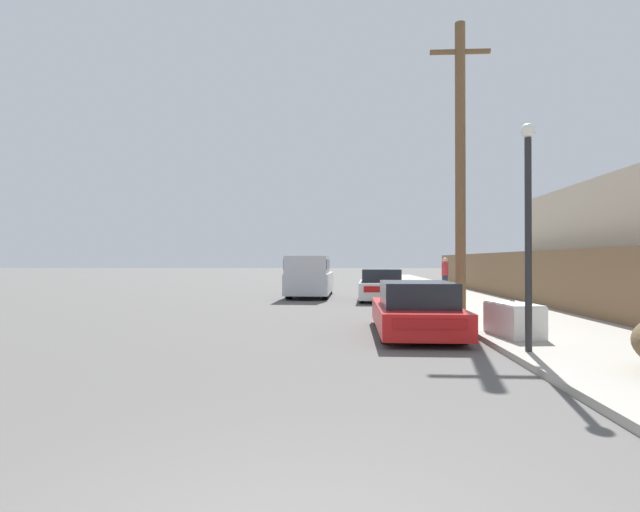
{
  "coord_description": "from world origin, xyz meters",
  "views": [
    {
      "loc": [
        0.31,
        -2.54,
        1.75
      ],
      "look_at": [
        -0.55,
        13.24,
        1.89
      ],
      "focal_mm": 28.0,
      "sensor_mm": 36.0,
      "label": 1
    }
  ],
  "objects_px": {
    "pickup_truck": "(310,277)",
    "utility_pole": "(460,165)",
    "discarded_fridge": "(514,319)",
    "car_parked_mid": "(381,286)",
    "parked_sports_car_red": "(416,310)",
    "pedestrian": "(445,274)",
    "street_lamp": "(528,217)"
  },
  "relations": [
    {
      "from": "parked_sports_car_red",
      "to": "discarded_fridge",
      "type": "bearing_deg",
      "value": -21.67
    },
    {
      "from": "parked_sports_car_red",
      "to": "pedestrian",
      "type": "distance_m",
      "value": 14.65
    },
    {
      "from": "discarded_fridge",
      "to": "pedestrian",
      "type": "height_order",
      "value": "pedestrian"
    },
    {
      "from": "discarded_fridge",
      "to": "car_parked_mid",
      "type": "height_order",
      "value": "car_parked_mid"
    },
    {
      "from": "discarded_fridge",
      "to": "pedestrian",
      "type": "distance_m",
      "value": 15.12
    },
    {
      "from": "parked_sports_car_red",
      "to": "car_parked_mid",
      "type": "bearing_deg",
      "value": 91.18
    },
    {
      "from": "parked_sports_car_red",
      "to": "utility_pole",
      "type": "relative_size",
      "value": 0.51
    },
    {
      "from": "pedestrian",
      "to": "discarded_fridge",
      "type": "bearing_deg",
      "value": -95.48
    },
    {
      "from": "pedestrian",
      "to": "pickup_truck",
      "type": "bearing_deg",
      "value": -159.07
    },
    {
      "from": "utility_pole",
      "to": "pickup_truck",
      "type": "bearing_deg",
      "value": 122.2
    },
    {
      "from": "discarded_fridge",
      "to": "street_lamp",
      "type": "bearing_deg",
      "value": -107.94
    },
    {
      "from": "parked_sports_car_red",
      "to": "car_parked_mid",
      "type": "distance_m",
      "value": 9.83
    },
    {
      "from": "discarded_fridge",
      "to": "utility_pole",
      "type": "distance_m",
      "value": 5.91
    },
    {
      "from": "discarded_fridge",
      "to": "car_parked_mid",
      "type": "xyz_separation_m",
      "value": [
        -2.15,
        10.64,
        0.17
      ]
    },
    {
      "from": "street_lamp",
      "to": "pickup_truck",
      "type": "bearing_deg",
      "value": 109.27
    },
    {
      "from": "pickup_truck",
      "to": "utility_pole",
      "type": "height_order",
      "value": "utility_pole"
    },
    {
      "from": "parked_sports_car_red",
      "to": "car_parked_mid",
      "type": "height_order",
      "value": "car_parked_mid"
    },
    {
      "from": "pickup_truck",
      "to": "street_lamp",
      "type": "distance_m",
      "value": 15.3
    },
    {
      "from": "discarded_fridge",
      "to": "pedestrian",
      "type": "xyz_separation_m",
      "value": [
        1.44,
        15.04,
        0.57
      ]
    },
    {
      "from": "utility_pole",
      "to": "pedestrian",
      "type": "relative_size",
      "value": 4.97
    },
    {
      "from": "discarded_fridge",
      "to": "pickup_truck",
      "type": "distance_m",
      "value": 13.56
    },
    {
      "from": "street_lamp",
      "to": "pedestrian",
      "type": "xyz_separation_m",
      "value": [
        1.81,
        16.98,
        -1.49
      ]
    },
    {
      "from": "car_parked_mid",
      "to": "utility_pole",
      "type": "bearing_deg",
      "value": -70.5
    },
    {
      "from": "pickup_truck",
      "to": "street_lamp",
      "type": "xyz_separation_m",
      "value": [
        5.02,
        -14.37,
        1.57
      ]
    },
    {
      "from": "parked_sports_car_red",
      "to": "street_lamp",
      "type": "distance_m",
      "value": 3.75
    },
    {
      "from": "parked_sports_car_red",
      "to": "pickup_truck",
      "type": "height_order",
      "value": "pickup_truck"
    },
    {
      "from": "discarded_fridge",
      "to": "utility_pole",
      "type": "bearing_deg",
      "value": 85.55
    },
    {
      "from": "car_parked_mid",
      "to": "utility_pole",
      "type": "relative_size",
      "value": 0.48
    },
    {
      "from": "discarded_fridge",
      "to": "parked_sports_car_red",
      "type": "bearing_deg",
      "value": 150.83
    },
    {
      "from": "parked_sports_car_red",
      "to": "utility_pole",
      "type": "distance_m",
      "value": 5.58
    },
    {
      "from": "pickup_truck",
      "to": "utility_pole",
      "type": "xyz_separation_m",
      "value": [
        5.19,
        -8.25,
        3.68
      ]
    },
    {
      "from": "pickup_truck",
      "to": "discarded_fridge",
      "type": "bearing_deg",
      "value": 114.5
    }
  ]
}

